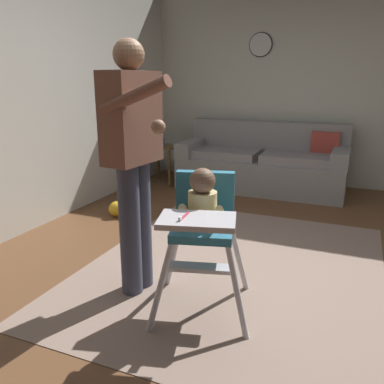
% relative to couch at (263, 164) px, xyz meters
% --- Properties ---
extents(ground, '(6.11, 7.50, 0.10)m').
position_rel_couch_xyz_m(ground, '(0.56, -2.46, -0.38)').
color(ground, brown).
extents(wall_far, '(5.31, 0.06, 2.73)m').
position_rel_couch_xyz_m(wall_far, '(0.56, 0.52, 1.04)').
color(wall_far, silver).
rests_on(wall_far, ground).
extents(wall_left, '(0.06, 6.50, 2.73)m').
position_rel_couch_xyz_m(wall_left, '(-1.73, -2.16, 1.04)').
color(wall_left, silver).
rests_on(wall_left, ground).
extents(area_rug, '(2.14, 2.61, 0.01)m').
position_rel_couch_xyz_m(area_rug, '(0.34, -2.40, -0.33)').
color(area_rug, gray).
rests_on(area_rug, ground).
extents(couch, '(2.12, 0.86, 0.86)m').
position_rel_couch_xyz_m(couch, '(0.00, 0.00, 0.00)').
color(couch, gray).
rests_on(couch, ground).
extents(high_chair, '(0.74, 0.83, 0.92)m').
position_rel_couch_xyz_m(high_chair, '(0.32, -3.01, 0.29)').
color(high_chair, silver).
rests_on(high_chair, ground).
extents(adult_standing, '(0.51, 0.54, 1.64)m').
position_rel_couch_xyz_m(adult_standing, '(-0.18, -2.95, 0.60)').
color(adult_standing, '#41445A').
rests_on(adult_standing, ground).
extents(toy_ball, '(0.23, 0.23, 0.23)m').
position_rel_couch_xyz_m(toy_ball, '(-0.42, -1.47, -0.21)').
color(toy_ball, green).
rests_on(toy_ball, ground).
extents(toy_ball_second, '(0.16, 0.16, 0.16)m').
position_rel_couch_xyz_m(toy_ball_second, '(-1.16, -1.72, -0.25)').
color(toy_ball_second, gold).
rests_on(toy_ball_second, ground).
extents(side_table, '(0.40, 0.40, 0.52)m').
position_rel_couch_xyz_m(side_table, '(-1.35, -0.22, 0.05)').
color(side_table, brown).
rests_on(side_table, ground).
extents(sippy_cup, '(0.07, 0.07, 0.10)m').
position_rel_couch_xyz_m(sippy_cup, '(-1.37, -0.22, 0.24)').
color(sippy_cup, '#284CB7').
rests_on(sippy_cup, side_table).
extents(wall_clock, '(0.32, 0.04, 0.32)m').
position_rel_couch_xyz_m(wall_clock, '(-0.22, 0.48, 1.52)').
color(wall_clock, white).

